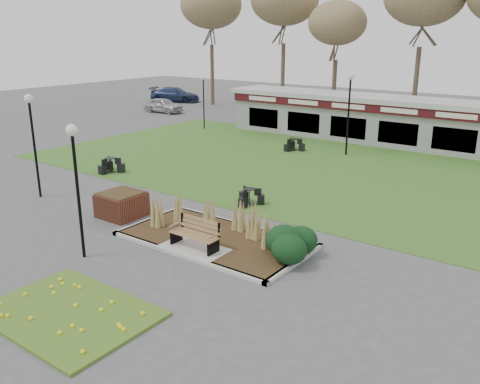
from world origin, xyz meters
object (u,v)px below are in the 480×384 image
Objects in this scene: brick_planter at (122,204)px; park_bench at (196,233)px; lamp_post_mid_right at (350,96)px; bistro_set_a at (111,167)px; car_blue at (175,94)px; bistro_set_b at (294,146)px; car_silver at (163,105)px; lamp_post_far_left at (203,90)px; food_pavilion at (407,122)px; lamp_post_near_right at (75,162)px; bistro_set_c at (249,199)px; lamp_post_near_left at (32,123)px; car_black at (283,117)px.

park_bench is at bearing -9.69° from brick_planter.
bistro_set_a is at bearing -126.99° from lamp_post_mid_right.
lamp_post_mid_right is at bearing -136.16° from car_blue.
car_silver reaches higher than bistro_set_b.
lamp_post_far_left reaches higher than car_blue.
bistro_set_a is 1.07× the size of bistro_set_b.
bistro_set_b is at bearing 108.63° from park_bench.
brick_planter is at bearing -59.70° from lamp_post_far_left.
bistro_set_b is at bearing -165.61° from lamp_post_mid_right.
food_pavilion is at bearing -94.46° from car_silver.
lamp_post_near_right is 1.10× the size of lamp_post_far_left.
car_blue is at bearing 140.77° from lamp_post_far_left.
lamp_post_mid_right is at bearing 80.08° from brick_planter.
lamp_post_mid_right is at bearing 96.98° from park_bench.
lamp_post_mid_right reaches higher than bistro_set_c.
lamp_post_mid_right reaches higher than brick_planter.
lamp_post_far_left is 9.22m from car_silver.
lamp_post_mid_right is (2.53, 14.49, 2.88)m from brick_planter.
lamp_post_mid_right reaches higher than park_bench.
bistro_set_c is at bearing -69.64° from bistro_set_b.
lamp_post_near_left reaches higher than bistro_set_c.
bistro_set_b is (4.21, 14.15, -2.92)m from lamp_post_near_left.
food_pavilion is 17.91m from bistro_set_a.
lamp_post_far_left is (-13.75, -2.96, 1.31)m from food_pavilion.
food_pavilion is 14.13m from lamp_post_far_left.
car_black is at bearing 144.25° from lamp_post_mid_right.
brick_planter is 0.39× the size of lamp_post_far_left.
lamp_post_mid_right is 11.99m from lamp_post_far_left.
lamp_post_near_right is at bearing -59.69° from lamp_post_far_left.
lamp_post_mid_right is 20.84m from car_silver.
lamp_post_mid_right reaches higher than bistro_set_a.
lamp_post_near_right is at bearing -82.08° from bistro_set_b.
lamp_post_near_right reaches higher than bistro_set_c.
park_bench is at bearing -50.62° from lamp_post_far_left.
lamp_post_mid_right is 0.92× the size of car_blue.
car_blue is (-23.48, 29.21, -2.32)m from lamp_post_near_right.
bistro_set_a is at bearing 154.06° from park_bench.
lamp_post_near_right is 37.55m from car_blue.
lamp_post_mid_right is 3.76× the size of bistro_set_c.
car_silver is (-19.26, 23.21, -2.41)m from lamp_post_near_right.
car_blue is (-24.73, 22.00, 0.49)m from bistro_set_c.
brick_planter is 14.99m from lamp_post_mid_right.
lamp_post_near_left reaches higher than food_pavilion.
lamp_post_near_left is 0.96× the size of car_black.
bistro_set_a is 0.36× the size of car_silver.
car_blue is at bearing 164.86° from food_pavilion.
lamp_post_near_left reaches higher than brick_planter.
lamp_post_near_right reaches higher than car_black.
lamp_post_near_right is at bearing -59.65° from brick_planter.
lamp_post_near_right is (-2.52, -2.46, 2.46)m from park_bench.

